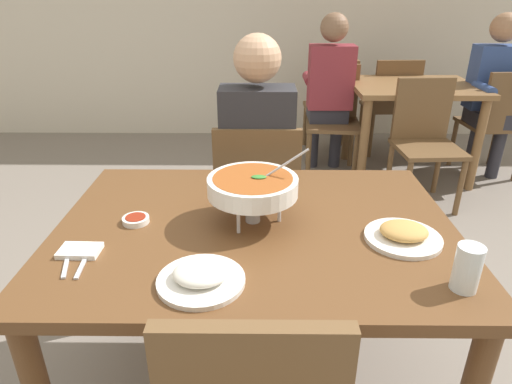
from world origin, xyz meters
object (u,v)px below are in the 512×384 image
dining_table_main (256,251)px  sauce_dish (136,220)px  dining_table_far (412,101)px  chair_bg_right (425,135)px  patron_bg_middle (494,88)px  chair_bg_left (333,113)px  drink_glass (467,270)px  curry_bowl (253,187)px  chair_bg_window (338,100)px  chair_bg_corner (392,101)px  chair_diner_main (257,195)px  patron_bg_left (330,85)px  diner_main (257,150)px  appetizer_plate (403,234)px  rice_plate (201,277)px  chair_bg_middle (499,119)px

dining_table_main → sauce_dish: bearing=178.7°
dining_table_far → chair_bg_right: bearing=-95.4°
dining_table_far → patron_bg_middle: (0.64, -0.00, 0.11)m
chair_bg_left → chair_bg_right: (0.58, -0.60, 0.00)m
drink_glass → curry_bowl: bearing=147.1°
drink_glass → chair_bg_left: drink_glass is taller
chair_bg_right → drink_glass: bearing=-107.0°
chair_bg_window → patron_bg_middle: patron_bg_middle is taller
chair_bg_right → chair_bg_corner: size_ratio=1.00×
chair_diner_main → patron_bg_left: bearing=70.0°
chair_diner_main → chair_bg_corner: bearing=58.6°
dining_table_main → chair_bg_left: chair_bg_left is taller
chair_diner_main → dining_table_far: chair_diner_main is taller
diner_main → chair_bg_left: (0.63, 1.59, -0.24)m
diner_main → appetizer_plate: (0.47, -0.90, 0.05)m
dining_table_main → diner_main: size_ratio=1.02×
diner_main → chair_bg_left: diner_main is taller
curry_bowl → patron_bg_left: patron_bg_left is taller
dining_table_far → chair_bg_left: size_ratio=1.11×
rice_plate → dining_table_main: bearing=66.0°
appetizer_plate → chair_bg_right: size_ratio=0.27×
dining_table_far → chair_bg_window: 0.75m
diner_main → chair_bg_corner: size_ratio=1.46×
diner_main → chair_bg_right: bearing=39.5°
diner_main → chair_bg_left: bearing=68.4°
chair_diner_main → dining_table_far: bearing=50.7°
curry_bowl → chair_bg_middle: curry_bowl is taller
diner_main → chair_bg_corner: diner_main is taller
drink_glass → chair_bg_corner: drink_glass is taller
chair_bg_window → chair_bg_right: bearing=-66.5°
curry_bowl → chair_bg_left: size_ratio=0.37×
appetizer_plate → patron_bg_left: patron_bg_left is taller
diner_main → curry_bowl: size_ratio=3.94×
curry_bowl → chair_bg_right: bearing=55.5°
chair_bg_left → patron_bg_middle: 1.30m
dining_table_main → patron_bg_middle: patron_bg_middle is taller
dining_table_main → drink_glass: drink_glass is taller
dining_table_main → sauce_dish: (-0.41, 0.01, 0.12)m
chair_diner_main → chair_bg_window: size_ratio=1.00×
chair_bg_corner → patron_bg_middle: bearing=-37.3°
drink_glass → patron_bg_middle: size_ratio=0.10×
sauce_dish → patron_bg_middle: bearing=44.9°
appetizer_plate → sauce_dish: appetizer_plate is taller
diner_main → chair_bg_left: size_ratio=1.46×
chair_bg_corner → chair_bg_window: same height
chair_bg_corner → patron_bg_left: patron_bg_left is taller
dining_table_main → diner_main: (0.00, 0.80, 0.08)m
dining_table_main → chair_diner_main: size_ratio=1.48×
sauce_dish → chair_bg_middle: bearing=43.2°
sauce_dish → chair_bg_corner: 3.26m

